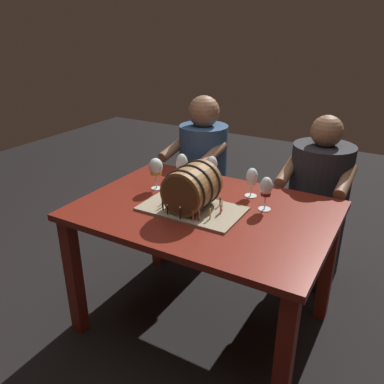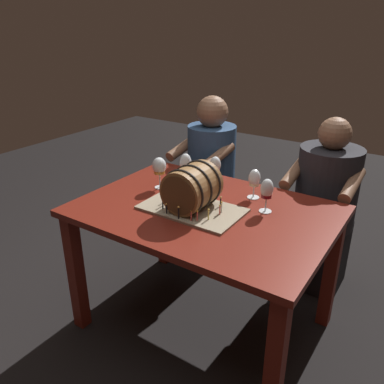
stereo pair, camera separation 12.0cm
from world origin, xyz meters
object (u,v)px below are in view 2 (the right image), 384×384
(wine_glass_red, at_px, (267,190))
(wine_glass_amber, at_px, (159,167))
(person_seated_right, at_px, (323,210))
(wine_glass_rose, at_px, (215,166))
(barrel_cake, at_px, (192,190))
(wine_glass_empty, at_px, (186,164))
(person_seated_left, at_px, (211,182))
(wine_glass_white, at_px, (254,179))
(dining_table, at_px, (205,227))

(wine_glass_red, height_order, wine_glass_amber, wine_glass_amber)
(person_seated_right, bearing_deg, wine_glass_rose, -135.95)
(wine_glass_amber, relative_size, person_seated_right, 0.16)
(barrel_cake, xyz_separation_m, wine_glass_empty, (-0.22, 0.26, 0.02))
(wine_glass_amber, height_order, person_seated_left, person_seated_left)
(wine_glass_red, height_order, wine_glass_white, wine_glass_red)
(wine_glass_red, bearing_deg, wine_glass_amber, -175.54)
(wine_glass_amber, bearing_deg, wine_glass_rose, 33.32)
(wine_glass_red, relative_size, wine_glass_amber, 0.97)
(dining_table, distance_m, wine_glass_empty, 0.41)
(wine_glass_empty, bearing_deg, wine_glass_amber, -130.49)
(wine_glass_rose, bearing_deg, wine_glass_red, -18.55)
(wine_glass_red, relative_size, person_seated_right, 0.16)
(dining_table, height_order, person_seated_right, person_seated_right)
(dining_table, relative_size, wine_glass_amber, 7.04)
(wine_glass_rose, height_order, person_seated_right, person_seated_right)
(dining_table, height_order, person_seated_left, person_seated_left)
(dining_table, relative_size, wine_glass_red, 7.29)
(wine_glass_amber, xyz_separation_m, person_seated_right, (0.78, 0.67, -0.34))
(wine_glass_red, bearing_deg, person_seated_right, 77.30)
(wine_glass_white, xyz_separation_m, wine_glass_empty, (-0.41, -0.05, 0.02))
(wine_glass_rose, bearing_deg, person_seated_left, 122.95)
(wine_glass_rose, bearing_deg, barrel_cake, -80.80)
(wine_glass_red, relative_size, wine_glass_empty, 0.92)
(dining_table, height_order, wine_glass_empty, wine_glass_empty)
(person_seated_left, bearing_deg, wine_glass_amber, -85.29)
(barrel_cake, height_order, person_seated_right, person_seated_right)
(wine_glass_white, distance_m, person_seated_right, 0.65)
(wine_glass_red, distance_m, wine_glass_white, 0.18)
(barrel_cake, distance_m, wine_glass_rose, 0.32)
(wine_glass_white, bearing_deg, wine_glass_amber, -161.45)
(dining_table, xyz_separation_m, wine_glass_white, (0.15, 0.26, 0.22))
(wine_glass_red, height_order, wine_glass_empty, wine_glass_empty)
(barrel_cake, bearing_deg, person_seated_right, 60.35)
(wine_glass_red, distance_m, wine_glass_empty, 0.54)
(dining_table, relative_size, wine_glass_rose, 6.81)
(wine_glass_white, bearing_deg, person_seated_left, 138.78)
(barrel_cake, relative_size, wine_glass_rose, 2.71)
(barrel_cake, height_order, wine_glass_empty, barrel_cake)
(dining_table, height_order, barrel_cake, barrel_cake)
(wine_glass_red, relative_size, wine_glass_white, 1.08)
(person_seated_left, bearing_deg, wine_glass_empty, -74.19)
(barrel_cake, bearing_deg, person_seated_left, 114.67)
(wine_glass_amber, xyz_separation_m, person_seated_left, (-0.06, 0.67, -0.33))
(wine_glass_amber, bearing_deg, dining_table, -13.43)
(dining_table, bearing_deg, barrel_cake, -129.86)
(wine_glass_empty, bearing_deg, person_seated_right, 39.19)
(wine_glass_red, bearing_deg, wine_glass_empty, 172.73)
(wine_glass_empty, bearing_deg, wine_glass_red, -7.27)
(wine_glass_white, bearing_deg, barrel_cake, -122.15)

